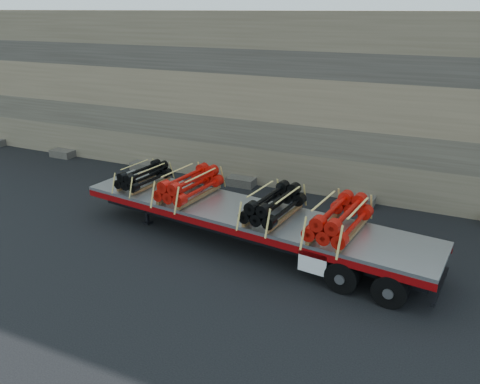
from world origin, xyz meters
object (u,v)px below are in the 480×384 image
object	(u,v)px
bundle_front	(144,176)
bundle_rear	(339,219)
bundle_midfront	(190,185)
bundle_midrear	(274,205)
trailer	(247,228)

from	to	relation	value
bundle_front	bundle_rear	size ratio (longest dim) A/B	0.81
bundle_front	bundle_midfront	xyz separation A→B (m)	(2.02, -0.25, 0.07)
bundle_midrear	trailer	bearing A→B (deg)	-180.00
trailer	bundle_midfront	bearing A→B (deg)	-180.00
bundle_front	bundle_midfront	distance (m)	2.04
bundle_front	bundle_midfront	world-z (taller)	bundle_midfront
bundle_rear	bundle_midrear	bearing A→B (deg)	-180.00
bundle_midrear	bundle_front	bearing A→B (deg)	-180.00
trailer	bundle_front	size ratio (longest dim) A/B	5.99
trailer	bundle_front	bearing A→B (deg)	-180.00
bundle_rear	bundle_front	bearing A→B (deg)	-180.00
bundle_midrear	bundle_midfront	bearing A→B (deg)	-180.00
trailer	bundle_midfront	world-z (taller)	bundle_midfront
trailer	bundle_midfront	xyz separation A→B (m)	(-2.22, 0.27, 1.00)
bundle_midrear	bundle_rear	xyz separation A→B (m)	(2.05, -0.25, 0.03)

